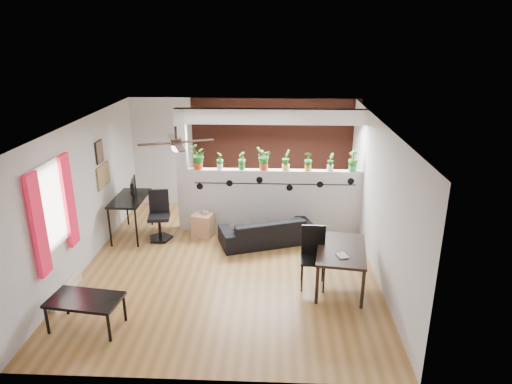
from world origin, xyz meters
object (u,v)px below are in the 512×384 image
Objects in this scene: potted_plant_1 at (220,160)px; dining_table at (341,253)px; coffee_table at (85,302)px; cup at (205,212)px; computer_desk at (130,201)px; potted_plant_7 at (353,160)px; potted_plant_3 at (264,158)px; folding_chair at (313,251)px; potted_plant_5 at (308,161)px; potted_plant_4 at (286,159)px; potted_plant_0 at (198,157)px; sofa at (267,231)px; cube_shelf at (203,225)px; potted_plant_2 at (242,160)px; office_chair at (159,219)px; potted_plant_6 at (331,161)px; ceiling_fan at (176,144)px.

dining_table is at bearing -44.68° from potted_plant_1.
cup is at bearing 68.50° from coffee_table.
potted_plant_7 is at bearing 4.89° from computer_desk.
coffee_table is (-2.44, -3.51, -1.18)m from potted_plant_3.
folding_chair is (-0.45, 0.06, -0.01)m from dining_table.
potted_plant_5 is at bearing 0.00° from potted_plant_3.
potted_plant_4 reaches higher than computer_desk.
cup is at bearing -66.30° from potted_plant_0.
potted_plant_3 is 1.48m from sofa.
cube_shelf is 0.42× the size of computer_desk.
sofa is 1.63× the size of coffee_table.
potted_plant_4 reaches higher than coffee_table.
potted_plant_2 is 4.19m from coffee_table.
office_chair is at bearing -168.41° from potted_plant_4.
potted_plant_5 reaches higher than office_chair.
potted_plant_6 is at bearing 42.82° from coffee_table.
coffee_table is (-2.52, -2.90, 0.17)m from sofa.
coffee_table is (-3.34, -3.51, -1.13)m from potted_plant_5.
dining_table is at bearing -51.07° from potted_plant_2.
dining_table is at bearing -68.18° from potted_plant_4.
sofa is (-1.27, -0.61, -1.29)m from potted_plant_6.
sofa is 1.76× the size of office_chair.
computer_desk is at bearing -179.01° from cup.
potted_plant_4 is 2.19m from cube_shelf.
potted_plant_4 is 0.88× the size of cube_shelf.
potted_plant_5 is 2.36m from folding_chair.
cup is 3.14m from dining_table.
dining_table is at bearing -21.07° from cube_shelf.
cup reaches higher than coffee_table.
ceiling_fan is 3.10× the size of potted_plant_5.
sofa is (-1.72, -0.61, -1.32)m from potted_plant_7.
potted_plant_0 is 0.36× the size of dining_table.
potted_plant_0 is at bearing -180.00° from potted_plant_4.
cup is at bearing -167.64° from potted_plant_4.
ceiling_fan is at bearing 19.88° from sofa.
potted_plant_3 is 0.97× the size of cube_shelf.
potted_plant_0 is 1.31× the size of potted_plant_2.
ceiling_fan reaches higher than office_chair.
sofa is 1.35m from cube_shelf.
cup is at bearing -154.14° from potted_plant_2.
computer_desk is (-1.48, -0.03, 0.52)m from cube_shelf.
ceiling_fan reaches higher than potted_plant_4.
potted_plant_2 is 1.81m from potted_plant_6.
ceiling_fan is 1.19× the size of office_chair.
potted_plant_2 is at bearing 0.00° from potted_plant_0.
potted_plant_4 reaches higher than cup.
ceiling_fan is at bearing -127.36° from potted_plant_3.
cube_shelf is at bearing 180.00° from cup.
potted_plant_3 reaches higher than potted_plant_5.
potted_plant_4 is 0.98× the size of potted_plant_7.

